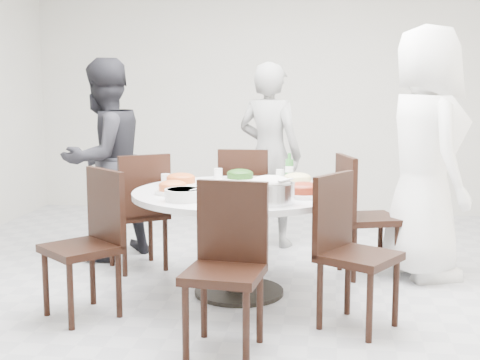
# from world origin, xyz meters

# --- Properties ---
(floor) EXTENTS (6.00, 6.00, 0.01)m
(floor) POSITION_xyz_m (0.00, 0.00, 0.00)
(floor) COLOR #B9BABF
(floor) RESTS_ON ground
(wall_back) EXTENTS (6.00, 0.01, 2.80)m
(wall_back) POSITION_xyz_m (0.00, 3.00, 1.40)
(wall_back) COLOR silver
(wall_back) RESTS_ON ground
(wall_front) EXTENTS (6.00, 0.01, 2.80)m
(wall_front) POSITION_xyz_m (0.00, -3.00, 1.40)
(wall_front) COLOR silver
(wall_front) RESTS_ON ground
(dining_table) EXTENTS (1.50, 1.50, 0.75)m
(dining_table) POSITION_xyz_m (-0.19, -0.09, 0.38)
(dining_table) COLOR white
(dining_table) RESTS_ON floor
(chair_ne) EXTENTS (0.53, 0.53, 0.95)m
(chair_ne) POSITION_xyz_m (0.74, 0.50, 0.47)
(chair_ne) COLOR black
(chair_ne) RESTS_ON floor
(chair_n) EXTENTS (0.43, 0.43, 0.95)m
(chair_n) POSITION_xyz_m (-0.28, 0.98, 0.47)
(chair_n) COLOR black
(chair_n) RESTS_ON floor
(chair_nw) EXTENTS (0.59, 0.59, 0.95)m
(chair_nw) POSITION_xyz_m (-1.10, 0.44, 0.47)
(chair_nw) COLOR black
(chair_nw) RESTS_ON floor
(chair_sw) EXTENTS (0.59, 0.59, 0.95)m
(chair_sw) POSITION_xyz_m (-1.14, -0.69, 0.47)
(chair_sw) COLOR black
(chair_sw) RESTS_ON floor
(chair_s) EXTENTS (0.46, 0.46, 0.95)m
(chair_s) POSITION_xyz_m (-0.14, -1.12, 0.47)
(chair_s) COLOR black
(chair_s) RESTS_ON floor
(chair_se) EXTENTS (0.58, 0.58, 0.95)m
(chair_se) POSITION_xyz_m (0.63, -0.66, 0.47)
(chair_se) COLOR black
(chair_se) RESTS_ON floor
(diner_right) EXTENTS (0.87, 1.09, 1.94)m
(diner_right) POSITION_xyz_m (1.16, 0.55, 0.97)
(diner_right) COLOR white
(diner_right) RESTS_ON floor
(diner_middle) EXTENTS (0.72, 0.59, 1.68)m
(diner_middle) POSITION_xyz_m (-0.11, 1.39, 0.84)
(diner_middle) COLOR black
(diner_middle) RESTS_ON floor
(diner_left) EXTENTS (0.96, 1.04, 1.71)m
(diner_left) POSITION_xyz_m (-1.46, 0.73, 0.85)
(diner_left) COLOR black
(diner_left) RESTS_ON floor
(dish_greens) EXTENTS (0.26, 0.26, 0.07)m
(dish_greens) POSITION_xyz_m (-0.25, 0.35, 0.78)
(dish_greens) COLOR white
(dish_greens) RESTS_ON dining_table
(dish_pale) EXTENTS (0.26, 0.26, 0.07)m
(dish_pale) POSITION_xyz_m (0.20, 0.20, 0.78)
(dish_pale) COLOR white
(dish_pale) RESTS_ON dining_table
(dish_orange) EXTENTS (0.27, 0.27, 0.07)m
(dish_orange) POSITION_xyz_m (-0.65, 0.06, 0.79)
(dish_orange) COLOR white
(dish_orange) RESTS_ON dining_table
(dish_redbrown) EXTENTS (0.29, 0.29, 0.07)m
(dish_redbrown) POSITION_xyz_m (0.26, -0.27, 0.79)
(dish_redbrown) COLOR white
(dish_redbrown) RESTS_ON dining_table
(dish_tofu) EXTENTS (0.24, 0.24, 0.06)m
(dish_tofu) POSITION_xyz_m (-0.63, -0.28, 0.78)
(dish_tofu) COLOR white
(dish_tofu) RESTS_ON dining_table
(rice_bowl) EXTENTS (0.31, 0.31, 0.13)m
(rice_bowl) POSITION_xyz_m (0.07, -0.53, 0.82)
(rice_bowl) COLOR silver
(rice_bowl) RESTS_ON dining_table
(soup_bowl) EXTENTS (0.24, 0.24, 0.08)m
(soup_bowl) POSITION_xyz_m (-0.50, -0.52, 0.79)
(soup_bowl) COLOR white
(soup_bowl) RESTS_ON dining_table
(beverage_bottle) EXTENTS (0.06, 0.06, 0.22)m
(beverage_bottle) POSITION_xyz_m (0.13, 0.41, 0.86)
(beverage_bottle) COLOR #307932
(beverage_bottle) RESTS_ON dining_table
(tea_cups) EXTENTS (0.07, 0.07, 0.08)m
(tea_cups) POSITION_xyz_m (-0.18, 0.54, 0.79)
(tea_cups) COLOR white
(tea_cups) RESTS_ON dining_table
(chopsticks) EXTENTS (0.24, 0.04, 0.01)m
(chopsticks) POSITION_xyz_m (-0.22, 0.59, 0.76)
(chopsticks) COLOR tan
(chopsticks) RESTS_ON dining_table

